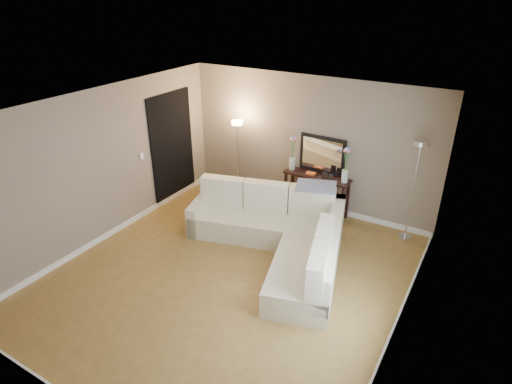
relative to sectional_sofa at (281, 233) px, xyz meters
The scene contains 22 objects.
floor 1.13m from the sectional_sofa, 108.79° to the right, with size 5.00×5.50×0.01m, color olive.
ceiling 2.50m from the sectional_sofa, 108.79° to the right, with size 5.00×5.50×0.01m, color white.
wall_back 2.02m from the sectional_sofa, 101.23° to the left, with size 5.00×0.02×2.60m, color gray.
wall_front 3.91m from the sectional_sofa, 95.23° to the right, with size 5.00×0.02×2.60m, color gray.
wall_left 3.18m from the sectional_sofa, 160.39° to the right, with size 0.02×5.50×2.60m, color gray.
wall_right 2.57m from the sectional_sofa, 25.18° to the right, with size 0.02×5.50×2.60m, color gray.
baseboard_back 1.78m from the sectional_sofa, 101.39° to the left, with size 5.00×0.03×0.10m, color white.
baseboard_left 3.02m from the sectional_sofa, 160.23° to the right, with size 0.03×5.50×0.10m, color white.
baseboard_right 2.39m from the sectional_sofa, 25.44° to the right, with size 0.03×5.50×0.10m, color white.
doorway 3.00m from the sectional_sofa, 166.42° to the left, with size 0.02×1.20×2.20m, color black.
switch_plate 2.96m from the sectional_sofa, behind, with size 0.02×0.08×0.12m, color white.
sectional_sofa is the anchor object (origin of this frame).
throw_blanket 1.01m from the sectional_sofa, 70.09° to the left, with size 0.67×0.39×0.05m, color gray.
console_table 1.53m from the sectional_sofa, 94.15° to the left, with size 1.30×0.41×0.79m.
leaning_mirror 1.87m from the sectional_sofa, 90.76° to the left, with size 0.91×0.09×0.71m.
table_decor 1.56m from the sectional_sofa, 91.35° to the left, with size 0.55×0.13×0.13m.
flower_vase_left 1.81m from the sectional_sofa, 110.38° to the left, with size 0.15×0.12×0.68m.
flower_vase_right 1.74m from the sectional_sofa, 71.01° to the left, with size 0.15×0.12×0.68m.
floor_lamp_lit 2.38m from the sectional_sofa, 140.99° to the left, with size 0.29×0.29×1.63m.
floor_lamp_unlit 2.45m from the sectional_sofa, 40.74° to the left, with size 0.26×0.26×1.81m.
charcoal_rug 2.06m from the sectional_sofa, 147.77° to the left, with size 1.06×0.80×0.01m, color black.
black_bag 2.07m from the sectional_sofa, 152.73° to the left, with size 0.30×0.21×0.19m, color black.
Camera 1 is at (3.08, -4.41, 4.06)m, focal length 30.00 mm.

